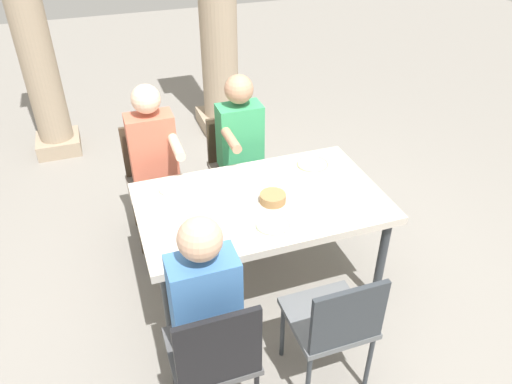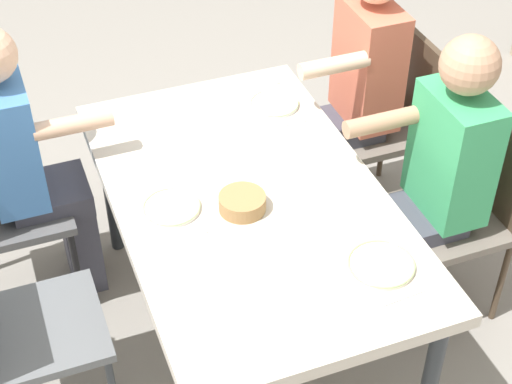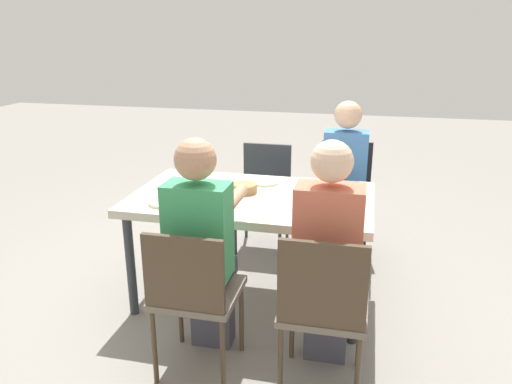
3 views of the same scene
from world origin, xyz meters
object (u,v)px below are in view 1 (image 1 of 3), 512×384
(stone_column_near, at_px, (24,7))
(chair_west_south, at_px, (214,354))
(stone_column_centre, at_px, (217,4))
(plate_1, at_px, (273,225))
(dining_table, at_px, (261,208))
(plate_0, at_px, (174,188))
(chair_west_north, at_px, (154,174))
(plate_2, at_px, (313,164))
(diner_man_white, at_px, (242,152))
(chair_mid_north, at_px, (236,162))
(diner_guest_third, at_px, (156,167))
(diner_woman_green, at_px, (204,306))
(chair_mid_south, at_px, (334,321))
(bread_basket, at_px, (273,198))

(stone_column_near, bearing_deg, chair_west_south, -77.35)
(stone_column_centre, distance_m, plate_1, 2.99)
(stone_column_near, bearing_deg, dining_table, -62.37)
(stone_column_centre, xyz_separation_m, plate_0, (-0.97, -2.30, -0.59))
(dining_table, bearing_deg, chair_west_south, -122.45)
(chair_west_north, xyz_separation_m, stone_column_near, (-0.79, 1.70, 0.95))
(chair_west_north, relative_size, stone_column_centre, 0.33)
(chair_west_south, height_order, stone_column_centre, stone_column_centre)
(dining_table, height_order, plate_0, plate_0)
(stone_column_near, height_order, plate_1, stone_column_near)
(stone_column_centre, relative_size, plate_2, 12.28)
(plate_2, bearing_deg, diner_man_white, 131.91)
(chair_west_north, height_order, chair_mid_north, chair_west_north)
(diner_man_white, relative_size, diner_guest_third, 0.98)
(dining_table, xyz_separation_m, chair_west_north, (-0.57, 0.90, -0.16))
(plate_1, bearing_deg, chair_mid_north, 83.63)
(diner_man_white, bearing_deg, diner_guest_third, -178.91)
(dining_table, relative_size, stone_column_centre, 0.58)
(dining_table, distance_m, diner_man_white, 0.73)
(diner_woman_green, distance_m, plate_2, 1.47)
(chair_mid_north, distance_m, stone_column_near, 2.44)
(dining_table, distance_m, diner_guest_third, 0.91)
(plate_1, relative_size, plate_2, 0.93)
(dining_table, relative_size, plate_2, 7.10)
(chair_west_south, relative_size, chair_mid_south, 1.06)
(chair_west_south, height_order, diner_woman_green, diner_woman_green)
(chair_west_south, height_order, stone_column_near, stone_column_near)
(chair_mid_north, relative_size, plate_0, 4.26)
(chair_west_south, bearing_deg, plate_0, 87.17)
(dining_table, distance_m, chair_mid_north, 0.92)
(diner_woman_green, bearing_deg, plate_0, 86.81)
(plate_0, bearing_deg, chair_mid_north, 43.73)
(chair_west_north, xyz_separation_m, plate_1, (0.55, -1.19, 0.23))
(diner_man_white, height_order, stone_column_centre, stone_column_centre)
(chair_west_north, distance_m, diner_guest_third, 0.26)
(dining_table, xyz_separation_m, plate_1, (-0.03, -0.29, 0.08))
(chair_mid_north, xyz_separation_m, bread_basket, (-0.04, -0.95, 0.27))
(diner_woman_green, bearing_deg, bread_basket, 46.51)
(chair_mid_south, distance_m, diner_guest_third, 1.76)
(chair_mid_north, xyz_separation_m, diner_guest_third, (-0.68, -0.19, 0.19))
(chair_mid_north, bearing_deg, diner_man_white, -90.95)
(stone_column_near, height_order, stone_column_centre, stone_column_near)
(plate_2, bearing_deg, bread_basket, -142.72)
(stone_column_centre, relative_size, plate_1, 13.27)
(diner_woman_green, xyz_separation_m, diner_man_white, (0.67, 1.44, 0.01))
(dining_table, distance_m, chair_west_south, 1.08)
(chair_west_north, distance_m, plate_2, 1.26)
(dining_table, xyz_separation_m, diner_man_white, (0.10, 0.72, 0.02))
(chair_mid_north, bearing_deg, chair_west_south, -110.66)
(dining_table, bearing_deg, stone_column_centre, 80.14)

